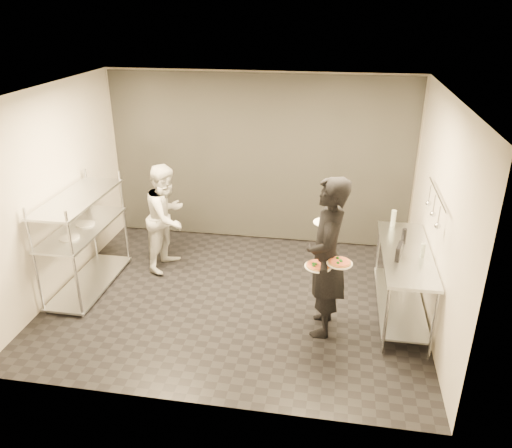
% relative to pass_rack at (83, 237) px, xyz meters
% --- Properties ---
extents(room_shell, '(5.00, 4.00, 2.80)m').
position_rel_pass_rack_xyz_m(room_shell, '(2.15, 1.18, 0.63)').
color(room_shell, black).
rests_on(room_shell, ground).
extents(pass_rack, '(0.60, 1.60, 1.50)m').
position_rel_pass_rack_xyz_m(pass_rack, '(0.00, 0.00, 0.00)').
color(pass_rack, '#B9BBC1').
rests_on(pass_rack, ground).
extents(prep_counter, '(0.60, 1.80, 0.92)m').
position_rel_pass_rack_xyz_m(prep_counter, '(4.33, 0.00, -0.14)').
color(prep_counter, '#B9BBC1').
rests_on(prep_counter, ground).
extents(utensil_rail, '(0.07, 1.20, 0.31)m').
position_rel_pass_rack_xyz_m(utensil_rail, '(4.58, 0.00, 0.78)').
color(utensil_rail, '#B9BBC1').
rests_on(utensil_rail, room_shell).
extents(waiter, '(0.48, 0.73, 2.00)m').
position_rel_pass_rack_xyz_m(waiter, '(3.35, -0.49, 0.23)').
color(waiter, black).
rests_on(waiter, ground).
extents(chef, '(0.77, 0.90, 1.63)m').
position_rel_pass_rack_xyz_m(chef, '(0.95, 0.77, 0.05)').
color(chef, silver).
rests_on(chef, ground).
extents(pizza_plate_near, '(0.31, 0.31, 0.05)m').
position_rel_pass_rack_xyz_m(pizza_plate_near, '(3.27, -0.70, 0.24)').
color(pizza_plate_near, white).
rests_on(pizza_plate_near, waiter).
extents(pizza_plate_far, '(0.30, 0.30, 0.05)m').
position_rel_pass_rack_xyz_m(pizza_plate_far, '(3.51, -0.68, 0.29)').
color(pizza_plate_far, white).
rests_on(pizza_plate_far, waiter).
extents(salad_plate, '(0.30, 0.30, 0.07)m').
position_rel_pass_rack_xyz_m(salad_plate, '(3.31, -0.19, 0.57)').
color(salad_plate, white).
rests_on(salad_plate, waiter).
extents(pos_monitor, '(0.11, 0.25, 0.18)m').
position_rel_pass_rack_xyz_m(pos_monitor, '(4.21, -0.20, 0.24)').
color(pos_monitor, black).
rests_on(pos_monitor, prep_counter).
extents(bottle_green, '(0.07, 0.07, 0.24)m').
position_rel_pass_rack_xyz_m(bottle_green, '(4.21, 0.74, 0.27)').
color(bottle_green, '#939F92').
rests_on(bottle_green, prep_counter).
extents(bottle_clear, '(0.05, 0.05, 0.18)m').
position_rel_pass_rack_xyz_m(bottle_clear, '(4.50, -0.12, 0.24)').
color(bottle_clear, '#939F92').
rests_on(bottle_clear, prep_counter).
extents(bottle_dark, '(0.06, 0.06, 0.21)m').
position_rel_pass_rack_xyz_m(bottle_dark, '(4.31, 0.22, 0.25)').
color(bottle_dark, black).
rests_on(bottle_dark, prep_counter).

